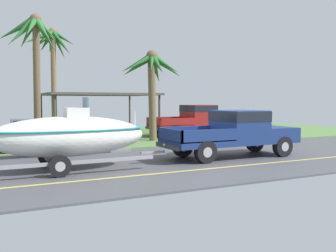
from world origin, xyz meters
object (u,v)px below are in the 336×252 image
object	(u,v)px
pickup_truck_towing	(238,131)
parked_pickup_background	(198,119)
palm_tree_near_right	(151,72)
palm_tree_near_left	(34,41)
carport_awning	(98,95)
parked_sedan_near	(47,135)
boat_on_trailer	(68,136)
palm_tree_mid	(52,49)

from	to	relation	value
pickup_truck_towing	parked_pickup_background	size ratio (longest dim) A/B	0.99
palm_tree_near_right	palm_tree_near_left	bearing A→B (deg)	169.33
parked_pickup_background	carport_awning	distance (m)	6.97
parked_sedan_near	boat_on_trailer	bearing A→B (deg)	-91.56
pickup_truck_towing	palm_tree_near_right	distance (m)	7.29
pickup_truck_towing	parked_pickup_background	bearing A→B (deg)	69.48
parked_pickup_background	palm_tree_near_right	size ratio (longest dim) A/B	1.15
boat_on_trailer	palm_tree_near_right	size ratio (longest dim) A/B	1.25
palm_tree_near_left	boat_on_trailer	bearing A→B (deg)	-90.06
pickup_truck_towing	boat_on_trailer	xyz separation A→B (m)	(-6.59, -0.00, 0.07)
carport_awning	palm_tree_near_left	world-z (taller)	palm_tree_near_left
parked_sedan_near	palm_tree_mid	size ratio (longest dim) A/B	0.68
parked_pickup_background	parked_sedan_near	bearing A→B (deg)	-162.75
carport_awning	parked_pickup_background	bearing A→B (deg)	-41.71
boat_on_trailer	parked_pickup_background	size ratio (longest dim) A/B	1.08
palm_tree_near_right	parked_sedan_near	bearing A→B (deg)	-165.86
parked_pickup_background	palm_tree_near_left	world-z (taller)	palm_tree_near_left
pickup_truck_towing	parked_sedan_near	world-z (taller)	pickup_truck_towing
palm_tree_near_left	pickup_truck_towing	bearing A→B (deg)	-49.94
pickup_truck_towing	palm_tree_mid	world-z (taller)	palm_tree_mid
boat_on_trailer	palm_tree_mid	bearing A→B (deg)	82.78
palm_tree_mid	parked_sedan_near	bearing A→B (deg)	-101.62
parked_sedan_near	parked_pickup_background	bearing A→B (deg)	17.25
boat_on_trailer	parked_sedan_near	xyz separation A→B (m)	(0.14, 5.29, -0.41)
palm_tree_near_right	palm_tree_mid	bearing A→B (deg)	129.64
carport_awning	boat_on_trailer	bearing A→B (deg)	-109.78
palm_tree_near_left	palm_tree_mid	bearing A→B (deg)	69.97
carport_awning	palm_tree_near_left	bearing A→B (deg)	-132.80
pickup_truck_towing	palm_tree_near_left	world-z (taller)	palm_tree_near_left
pickup_truck_towing	palm_tree_near_left	xyz separation A→B (m)	(-6.58, 7.82, 4.10)
parked_pickup_background	palm_tree_near_left	size ratio (longest dim) A/B	0.87
boat_on_trailer	parked_pickup_background	world-z (taller)	boat_on_trailer
palm_tree_near_left	palm_tree_mid	size ratio (longest dim) A/B	0.98
pickup_truck_towing	parked_pickup_background	distance (m)	8.80
boat_on_trailer	parked_sedan_near	world-z (taller)	boat_on_trailer
carport_awning	palm_tree_near_right	distance (m)	6.29
palm_tree_near_left	palm_tree_mid	xyz separation A→B (m)	(1.51, 4.13, 0.20)
boat_on_trailer	palm_tree_mid	size ratio (longest dim) A/B	0.92
palm_tree_near_left	palm_tree_near_right	bearing A→B (deg)	-10.67
boat_on_trailer	carport_awning	world-z (taller)	carport_awning
pickup_truck_towing	carport_awning	distance (m)	13.02
pickup_truck_towing	palm_tree_mid	distance (m)	13.68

